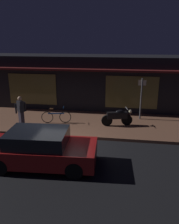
% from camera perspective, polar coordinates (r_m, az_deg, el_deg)
% --- Properties ---
extents(ground_plane, '(60.00, 60.00, 0.00)m').
position_cam_1_polar(ground_plane, '(10.61, -7.21, -8.62)').
color(ground_plane, black).
extents(sidewalk_slab, '(18.00, 4.00, 0.15)m').
position_cam_1_polar(sidewalk_slab, '(13.25, -3.77, -2.62)').
color(sidewalk_slab, brown).
rests_on(sidewalk_slab, ground_plane).
extents(storefront_building, '(18.00, 3.30, 3.60)m').
position_cam_1_polar(storefront_building, '(16.00, -1.32, 7.43)').
color(storefront_building, black).
rests_on(storefront_building, ground_plane).
extents(motorcycle, '(1.68, 0.66, 0.97)m').
position_cam_1_polar(motorcycle, '(12.53, 6.97, -1.16)').
color(motorcycle, black).
rests_on(motorcycle, sidewalk_slab).
extents(bicycle_parked, '(1.64, 0.47, 0.91)m').
position_cam_1_polar(bicycle_parked, '(13.00, -8.24, -1.15)').
color(bicycle_parked, black).
rests_on(bicycle_parked, sidewalk_slab).
extents(person_photographer, '(0.44, 0.54, 1.67)m').
position_cam_1_polar(person_photographer, '(12.68, -16.65, 0.24)').
color(person_photographer, '#28232D').
rests_on(person_photographer, sidewalk_slab).
extents(sign_post, '(0.44, 0.09, 2.40)m').
position_cam_1_polar(sign_post, '(13.53, 12.70, 3.78)').
color(sign_post, '#47474C').
rests_on(sign_post, sidewalk_slab).
extents(parked_car_far, '(4.19, 1.99, 1.42)m').
position_cam_1_polar(parked_car_far, '(9.03, -11.94, -8.85)').
color(parked_car_far, black).
rests_on(parked_car_far, ground_plane).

